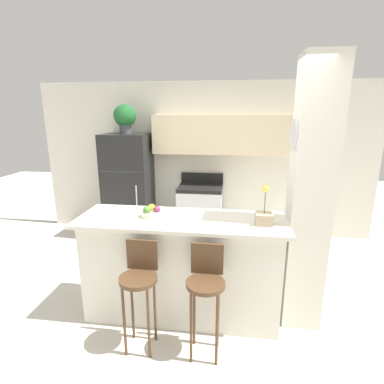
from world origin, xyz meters
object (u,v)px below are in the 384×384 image
at_px(bar_stool_left, 140,280).
at_px(orchid_vase, 264,215).
at_px(potted_plant_on_fridge, 125,117).
at_px(fruit_bowl, 152,212).
at_px(refrigerator, 129,187).
at_px(bar_stool_right, 206,285).
at_px(stove_range, 200,212).

relative_size(bar_stool_left, orchid_vase, 2.63).
xyz_separation_m(potted_plant_on_fridge, orchid_vase, (1.99, -2.00, -0.83)).
relative_size(orchid_vase, fruit_bowl, 1.64).
bearing_deg(orchid_vase, potted_plant_on_fridge, 134.85).
relative_size(potted_plant_on_fridge, fruit_bowl, 1.96).
relative_size(bar_stool_left, potted_plant_on_fridge, 2.20).
xyz_separation_m(refrigerator, bar_stool_right, (1.50, -2.43, -0.21)).
height_order(refrigerator, fruit_bowl, refrigerator).
distance_m(refrigerator, bar_stool_right, 2.86).
bearing_deg(bar_stool_left, fruit_bowl, 91.52).
height_order(bar_stool_right, orchid_vase, orchid_vase).
height_order(refrigerator, stove_range, refrigerator).
distance_m(potted_plant_on_fridge, fruit_bowl, 2.30).
distance_m(stove_range, bar_stool_right, 2.49).
distance_m(refrigerator, orchid_vase, 2.84).
distance_m(refrigerator, stove_range, 1.26).
xyz_separation_m(stove_range, orchid_vase, (0.79, -2.04, 0.69)).
relative_size(bar_stool_right, orchid_vase, 2.63).
relative_size(refrigerator, potted_plant_on_fridge, 3.85).
relative_size(refrigerator, bar_stool_left, 1.75).
xyz_separation_m(bar_stool_left, orchid_vase, (1.06, 0.43, 0.50)).
bearing_deg(fruit_bowl, bar_stool_left, -88.48).
relative_size(refrigerator, stove_range, 1.62).
height_order(bar_stool_right, fruit_bowl, fruit_bowl).
bearing_deg(stove_range, fruit_bowl, -98.27).
height_order(stove_range, bar_stool_left, stove_range).
xyz_separation_m(stove_range, potted_plant_on_fridge, (-1.20, -0.04, 1.53)).
xyz_separation_m(refrigerator, bar_stool_left, (0.93, -2.43, -0.21)).
bearing_deg(refrigerator, fruit_bowl, -64.54).
height_order(bar_stool_left, bar_stool_right, same).
bearing_deg(bar_stool_right, stove_range, 97.03).
xyz_separation_m(refrigerator, fruit_bowl, (0.91, -1.92, 0.24)).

